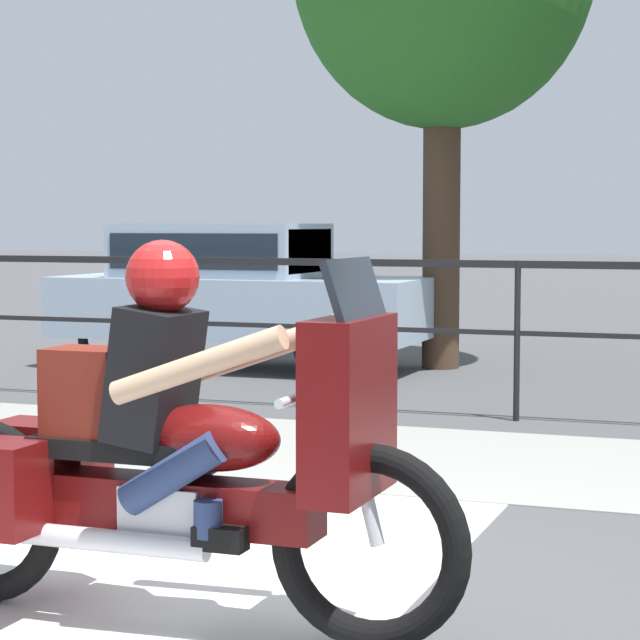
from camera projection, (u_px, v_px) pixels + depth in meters
ground_plane at (267, 607)px, 5.17m from camera, size 120.00×120.00×0.00m
sidewalk_band at (462, 460)px, 8.35m from camera, size 44.00×2.40×0.01m
crosswalk_band at (44, 596)px, 5.31m from camera, size 3.01×6.00×0.01m
fence_railing at (518, 295)px, 9.99m from camera, size 36.00×0.05×1.29m
motorcycle at (163, 454)px, 4.90m from camera, size 2.49×0.76×1.53m
parked_car at (234, 286)px, 13.71m from camera, size 4.06×1.66×1.59m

